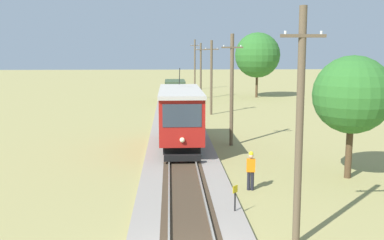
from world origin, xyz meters
TOP-DOWN VIEW (x-y plane):
  - red_tram at (0.00, 15.38)m, footprint 2.60×8.54m
  - freight_car at (0.00, 40.69)m, footprint 2.40×5.20m
  - utility_pole_foreground at (3.39, 1.80)m, footprint 1.40×0.45m
  - utility_pole_near_tram at (3.39, 16.45)m, footprint 1.40×0.46m
  - utility_pole_mid at (3.39, 30.14)m, footprint 1.40×0.27m
  - utility_pole_far at (3.39, 44.17)m, footprint 1.40×0.55m
  - utility_pole_distant at (3.39, 57.20)m, footprint 1.40×0.36m
  - trackside_signal_marker at (1.79, 4.23)m, footprint 0.21×0.21m
  - track_worker at (2.94, 7.16)m, footprint 0.41×0.30m
  - tree_left_near at (10.96, 45.22)m, footprint 5.93×5.93m
  - tree_right_near at (8.08, 8.79)m, footprint 3.75×3.75m

SIDE VIEW (x-z plane):
  - trackside_signal_marker at x=1.79m, z-range 0.08..1.26m
  - track_worker at x=2.94m, z-range 0.09..1.88m
  - freight_car at x=0.00m, z-range 0.40..2.71m
  - red_tram at x=0.00m, z-range -0.20..4.59m
  - utility_pole_far at x=3.39m, z-range 0.10..7.26m
  - utility_pole_mid at x=3.39m, z-range 0.10..7.28m
  - utility_pole_near_tram at x=3.39m, z-range 0.10..7.38m
  - utility_pole_foreground at x=3.39m, z-range 0.10..7.65m
  - utility_pole_distant at x=3.39m, z-range 0.10..8.02m
  - tree_right_near at x=8.08m, z-range 1.11..7.11m
  - tree_left_near at x=10.96m, z-range 1.31..9.88m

